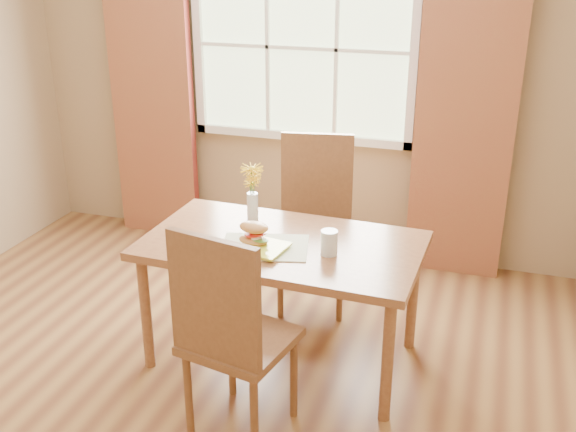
% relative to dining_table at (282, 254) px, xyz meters
% --- Properties ---
extents(room, '(4.24, 3.84, 2.74)m').
position_rel_dining_table_xyz_m(room, '(-0.34, -0.39, 0.71)').
color(room, olive).
rests_on(room, ground).
extents(window, '(1.62, 0.06, 1.32)m').
position_rel_dining_table_xyz_m(window, '(-0.34, 1.48, 0.86)').
color(window, beige).
rests_on(window, room).
extents(curtain_left, '(0.65, 0.08, 2.20)m').
position_rel_dining_table_xyz_m(curtain_left, '(-1.49, 1.39, 0.46)').
color(curtain_left, maroon).
rests_on(curtain_left, room).
extents(curtain_right, '(0.65, 0.08, 2.20)m').
position_rel_dining_table_xyz_m(curtain_right, '(0.81, 1.39, 0.46)').
color(curtain_right, maroon).
rests_on(curtain_right, room).
extents(dining_table, '(1.50, 0.88, 0.72)m').
position_rel_dining_table_xyz_m(dining_table, '(0.00, 0.00, 0.00)').
color(dining_table, brown).
rests_on(dining_table, room).
extents(chair_near, '(0.53, 0.53, 1.08)m').
position_rel_dining_table_xyz_m(chair_near, '(-0.02, -0.71, -0.05)').
color(chair_near, brown).
rests_on(chair_near, room).
extents(chair_far, '(0.53, 0.53, 1.09)m').
position_rel_dining_table_xyz_m(chair_far, '(-0.02, 0.71, -0.04)').
color(chair_far, brown).
rests_on(chair_far, room).
extents(placemat, '(0.51, 0.43, 0.01)m').
position_rel_dining_table_xyz_m(placemat, '(-0.07, -0.10, 0.08)').
color(placemat, beige).
rests_on(placemat, dining_table).
extents(plate, '(0.26, 0.26, 0.01)m').
position_rel_dining_table_xyz_m(plate, '(-0.06, -0.14, 0.09)').
color(plate, '#CCD635').
rests_on(plate, placemat).
extents(croissant_sandwich, '(0.18, 0.13, 0.12)m').
position_rel_dining_table_xyz_m(croissant_sandwich, '(-0.12, -0.11, 0.15)').
color(croissant_sandwich, gold).
rests_on(croissant_sandwich, plate).
extents(water_glass, '(0.09, 0.09, 0.13)m').
position_rel_dining_table_xyz_m(water_glass, '(0.27, -0.07, 0.14)').
color(water_glass, silver).
rests_on(water_glass, dining_table).
extents(flower_vase, '(0.13, 0.13, 0.33)m').
position_rel_dining_table_xyz_m(flower_vase, '(-0.26, 0.24, 0.28)').
color(flower_vase, silver).
rests_on(flower_vase, dining_table).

